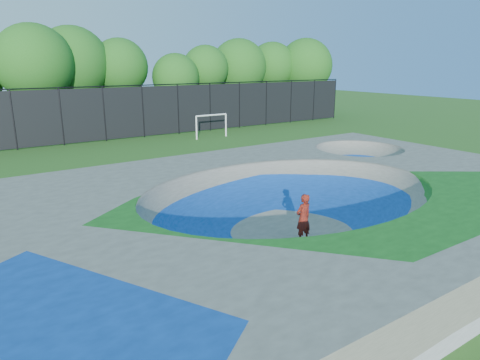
% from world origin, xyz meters
% --- Properties ---
extents(ground, '(120.00, 120.00, 0.00)m').
position_xyz_m(ground, '(0.00, 0.00, 0.00)').
color(ground, '#295818').
rests_on(ground, ground).
extents(skate_deck, '(22.00, 14.00, 1.50)m').
position_xyz_m(skate_deck, '(0.00, 0.00, 0.75)').
color(skate_deck, gray).
rests_on(skate_deck, ground).
extents(skater, '(0.62, 0.42, 1.64)m').
position_xyz_m(skater, '(-0.51, -1.16, 0.82)').
color(skater, red).
rests_on(skater, ground).
extents(skateboard, '(0.80, 0.30, 0.05)m').
position_xyz_m(skateboard, '(-0.51, -1.16, 0.03)').
color(skateboard, black).
rests_on(skateboard, ground).
extents(soccer_goal, '(2.76, 0.12, 1.82)m').
position_xyz_m(soccer_goal, '(7.24, 17.82, 1.26)').
color(soccer_goal, white).
rests_on(soccer_goal, ground).
extents(fence, '(48.09, 0.09, 4.04)m').
position_xyz_m(fence, '(0.00, 21.00, 2.10)').
color(fence, black).
rests_on(fence, ground).
extents(treeline, '(51.56, 8.00, 8.77)m').
position_xyz_m(treeline, '(1.60, 26.07, 5.31)').
color(treeline, '#4B3425').
rests_on(treeline, ground).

